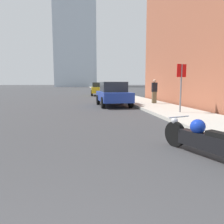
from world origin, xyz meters
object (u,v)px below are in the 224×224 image
motorcycle (207,140)px  parked_car_blue (113,94)px  pedestrian (154,91)px  stop_sign (181,80)px  parked_car_yellow (98,89)px

motorcycle → parked_car_blue: parked_car_blue is taller
parked_car_blue → pedestrian: (2.88, 0.09, 0.18)m
motorcycle → parked_car_blue: size_ratio=0.60×
pedestrian → stop_sign: bearing=-94.4°
parked_car_blue → parked_car_yellow: 12.74m
stop_sign → pedestrian: stop_sign is taller
motorcycle → parked_car_blue: (-0.36, 10.41, 0.44)m
motorcycle → parked_car_blue: bearing=72.1°
motorcycle → pedestrian: bearing=56.6°
parked_car_blue → pedestrian: pedestrian is taller
parked_car_yellow → pedestrian: (2.82, -12.66, 0.17)m
parked_car_yellow → parked_car_blue: bearing=-87.8°
stop_sign → pedestrian: (0.36, 4.75, -0.70)m
parked_car_yellow → stop_sign: size_ratio=1.75×
stop_sign → motorcycle: bearing=-110.6°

